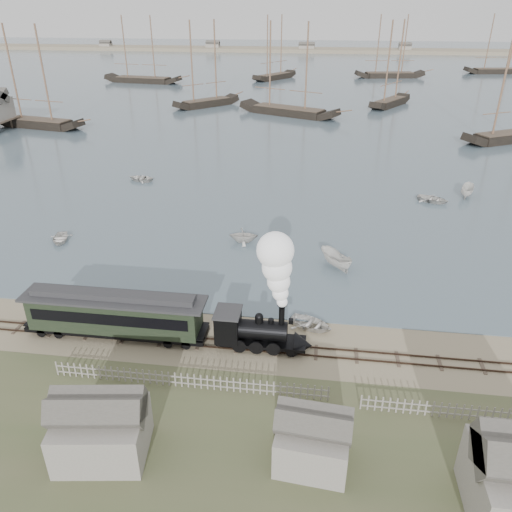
# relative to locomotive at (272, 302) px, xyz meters

# --- Properties ---
(ground) EXTENTS (600.00, 600.00, 0.00)m
(ground) POSITION_rel_locomotive_xyz_m (1.39, 2.00, -4.23)
(ground) COLOR gray
(ground) RESTS_ON ground
(harbor_water) EXTENTS (600.00, 336.00, 0.06)m
(harbor_water) POSITION_rel_locomotive_xyz_m (1.39, 172.00, -4.20)
(harbor_water) COLOR #485967
(harbor_water) RESTS_ON ground
(rail_track) EXTENTS (120.00, 1.80, 0.16)m
(rail_track) POSITION_rel_locomotive_xyz_m (1.39, 0.00, -4.19)
(rail_track) COLOR #32241B
(rail_track) RESTS_ON ground
(picket_fence_west) EXTENTS (19.00, 0.10, 1.20)m
(picket_fence_west) POSITION_rel_locomotive_xyz_m (-5.11, -5.00, -4.23)
(picket_fence_west) COLOR gray
(picket_fence_west) RESTS_ON ground
(picket_fence_east) EXTENTS (15.00, 0.10, 1.20)m
(picket_fence_east) POSITION_rel_locomotive_xyz_m (13.89, -5.50, -4.23)
(picket_fence_east) COLOR gray
(picket_fence_east) RESTS_ON ground
(shed_left) EXTENTS (5.00, 4.00, 4.10)m
(shed_left) POSITION_rel_locomotive_xyz_m (-8.61, -11.00, -4.23)
(shed_left) COLOR gray
(shed_left) RESTS_ON ground
(shed_mid) EXTENTS (4.00, 3.50, 3.60)m
(shed_mid) POSITION_rel_locomotive_xyz_m (3.39, -10.00, -4.23)
(shed_mid) COLOR gray
(shed_mid) RESTS_ON ground
(far_spit) EXTENTS (500.00, 20.00, 1.80)m
(far_spit) POSITION_rel_locomotive_xyz_m (1.39, 252.00, -4.23)
(far_spit) COLOR gray
(far_spit) RESTS_ON ground
(locomotive) EXTENTS (7.35, 2.74, 9.16)m
(locomotive) POSITION_rel_locomotive_xyz_m (0.00, 0.00, 0.00)
(locomotive) COLOR black
(locomotive) RESTS_ON ground
(passenger_coach) EXTENTS (14.26, 2.75, 3.46)m
(passenger_coach) POSITION_rel_locomotive_xyz_m (-12.15, -0.00, -2.04)
(passenger_coach) COLOR black
(passenger_coach) RESTS_ON ground
(beached_dinghy) EXTENTS (3.81, 4.33, 0.74)m
(beached_dinghy) POSITION_rel_locomotive_xyz_m (2.90, 3.22, -3.86)
(beached_dinghy) COLOR silver
(beached_dinghy) RESTS_ON ground
(rowboat_0) EXTENTS (3.99, 3.36, 0.70)m
(rowboat_0) POSITION_rel_locomotive_xyz_m (-25.01, 15.72, -3.82)
(rowboat_0) COLOR silver
(rowboat_0) RESTS_ON harbor_water
(rowboat_1) EXTENTS (2.88, 3.29, 1.66)m
(rowboat_1) POSITION_rel_locomotive_xyz_m (-5.02, 18.28, -3.34)
(rowboat_1) COLOR silver
(rowboat_1) RESTS_ON harbor_water
(rowboat_2) EXTENTS (4.17, 3.87, 1.60)m
(rowboat_2) POSITION_rel_locomotive_xyz_m (4.86, 13.80, -3.37)
(rowboat_2) COLOR silver
(rowboat_2) RESTS_ON harbor_water
(rowboat_3) EXTENTS (4.36, 4.90, 0.84)m
(rowboat_3) POSITION_rel_locomotive_xyz_m (17.67, 33.68, -3.75)
(rowboat_3) COLOR silver
(rowboat_3) RESTS_ON harbor_water
(rowboat_5) EXTENTS (4.23, 2.78, 1.53)m
(rowboat_5) POSITION_rel_locomotive_xyz_m (22.53, 36.46, -3.41)
(rowboat_5) COLOR silver
(rowboat_5) RESTS_ON harbor_water
(rowboat_6) EXTENTS (3.50, 4.30, 0.78)m
(rowboat_6) POSITION_rel_locomotive_xyz_m (-23.34, 37.00, -3.78)
(rowboat_6) COLOR silver
(rowboat_6) RESTS_ON harbor_water
(schooner_0) EXTENTS (20.64, 8.51, 20.00)m
(schooner_0) POSITION_rel_locomotive_xyz_m (-56.06, 67.72, 5.83)
(schooner_0) COLOR black
(schooner_0) RESTS_ON harbor_water
(schooner_1) EXTENTS (15.15, 15.87, 20.00)m
(schooner_1) POSITION_rel_locomotive_xyz_m (-26.55, 95.22, 5.83)
(schooner_1) COLOR black
(schooner_1) RESTS_ON harbor_water
(schooner_2) EXTENTS (24.37, 15.17, 20.00)m
(schooner_2) POSITION_rel_locomotive_xyz_m (-5.43, 87.59, 5.83)
(schooner_2) COLOR black
(schooner_2) RESTS_ON harbor_water
(schooner_3) EXTENTS (12.01, 16.59, 20.00)m
(schooner_3) POSITION_rel_locomotive_xyz_m (18.96, 101.83, 5.83)
(schooner_3) COLOR black
(schooner_3) RESTS_ON harbor_water
(schooner_6) EXTENTS (25.94, 9.23, 20.00)m
(schooner_6) POSITION_rel_locomotive_xyz_m (-56.18, 132.95, 5.83)
(schooner_6) COLOR black
(schooner_6) RESTS_ON harbor_water
(schooner_7) EXTENTS (14.02, 18.58, 20.00)m
(schooner_7) POSITION_rel_locomotive_xyz_m (-14.63, 146.25, 5.83)
(schooner_7) COLOR black
(schooner_7) RESTS_ON harbor_water
(schooner_8) EXTENTS (24.03, 9.23, 20.00)m
(schooner_8) POSITION_rel_locomotive_xyz_m (24.25, 155.81, 5.83)
(schooner_8) COLOR black
(schooner_8) RESTS_ON harbor_water
(schooner_9) EXTENTS (24.04, 9.52, 20.00)m
(schooner_9) POSITION_rel_locomotive_xyz_m (64.37, 172.64, 5.83)
(schooner_9) COLOR black
(schooner_9) RESTS_ON harbor_water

